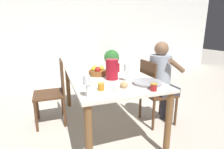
% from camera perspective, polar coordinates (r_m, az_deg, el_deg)
% --- Properties ---
extents(ground_plane, '(20.00, 20.00, 0.00)m').
position_cam_1_polar(ground_plane, '(2.67, -2.05, -15.86)').
color(ground_plane, beige).
extents(wall_back, '(10.00, 0.06, 2.60)m').
position_cam_1_polar(wall_back, '(5.33, -12.76, 13.55)').
color(wall_back, white).
rests_on(wall_back, ground_plane).
extents(dining_table, '(0.98, 1.80, 0.77)m').
position_cam_1_polar(dining_table, '(2.41, -2.19, -1.91)').
color(dining_table, silver).
rests_on(dining_table, ground_plane).
extents(chair_person_side, '(0.42, 0.42, 0.93)m').
position_cam_1_polar(chair_person_side, '(2.58, 13.58, -5.15)').
color(chair_person_side, '#51331E').
rests_on(chair_person_side, ground_plane).
extents(chair_opposite, '(0.42, 0.42, 0.93)m').
position_cam_1_polar(chair_opposite, '(2.66, -18.38, -4.93)').
color(chair_opposite, '#51331E').
rests_on(chair_opposite, ground_plane).
extents(person_seated, '(0.39, 0.41, 1.19)m').
position_cam_1_polar(person_seated, '(2.55, 15.94, -0.61)').
color(person_seated, '#33333D').
rests_on(person_seated, ground_plane).
extents(red_pitcher, '(0.17, 0.15, 0.24)m').
position_cam_1_polar(red_pitcher, '(2.07, -0.04, 1.72)').
color(red_pitcher, '#A31423').
rests_on(red_pitcher, dining_table).
extents(wine_glass_water, '(0.06, 0.06, 0.20)m').
position_cam_1_polar(wine_glass_water, '(1.99, 4.78, 1.95)').
color(wine_glass_water, white).
rests_on(wine_glass_water, dining_table).
extents(wine_glass_juice, '(0.06, 0.06, 0.20)m').
position_cam_1_polar(wine_glass_juice, '(1.51, -8.33, -2.27)').
color(wine_glass_juice, white).
rests_on(wine_glass_juice, dining_table).
extents(teacup_near_person, '(0.14, 0.14, 0.06)m').
position_cam_1_polar(teacup_near_person, '(1.82, -6.69, -3.32)').
color(teacup_near_person, silver).
rests_on(teacup_near_person, dining_table).
extents(serving_tray, '(0.32, 0.32, 0.03)m').
position_cam_1_polar(serving_tray, '(1.95, 11.43, -2.61)').
color(serving_tray, '#9E9EA3').
rests_on(serving_tray, dining_table).
extents(bread_plate, '(0.23, 0.23, 0.08)m').
position_cam_1_polar(bread_plate, '(1.77, 3.92, -4.05)').
color(bread_plate, silver).
rests_on(bread_plate, dining_table).
extents(jam_jar_amber, '(0.07, 0.07, 0.07)m').
position_cam_1_polar(jam_jar_amber, '(1.75, 13.43, -3.88)').
color(jam_jar_amber, '#A81E1E').
rests_on(jam_jar_amber, dining_table).
extents(jam_jar_red, '(0.07, 0.07, 0.07)m').
position_cam_1_polar(jam_jar_red, '(1.71, -3.60, -3.86)').
color(jam_jar_red, '#C67A1E').
rests_on(jam_jar_red, dining_table).
extents(fruit_bowl, '(0.23, 0.23, 0.12)m').
position_cam_1_polar(fruit_bowl, '(2.29, -4.80, 1.00)').
color(fruit_bowl, brown).
rests_on(fruit_bowl, dining_table).
extents(potted_plant, '(0.45, 0.45, 0.78)m').
position_cam_1_polar(potted_plant, '(5.23, -0.11, 4.93)').
color(potted_plant, beige).
rests_on(potted_plant, ground_plane).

